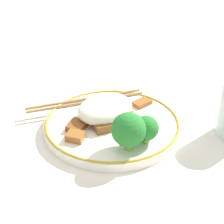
{
  "coord_description": "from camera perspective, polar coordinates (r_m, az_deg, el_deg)",
  "views": [
    {
      "loc": [
        -0.37,
        -0.4,
        0.36
      ],
      "look_at": [
        0.0,
        0.0,
        0.04
      ],
      "focal_mm": 60.0,
      "sensor_mm": 36.0,
      "label": 1
    }
  ],
  "objects": [
    {
      "name": "meat_near_right",
      "position": [
        0.7,
        4.57,
        1.38
      ],
      "size": [
        0.03,
        0.02,
        0.01
      ],
      "color": "#995B28",
      "rests_on": "plate"
    },
    {
      "name": "meat_near_back",
      "position": [
        0.65,
        2.39,
        -0.87
      ],
      "size": [
        0.03,
        0.03,
        0.01
      ],
      "color": "#995B28",
      "rests_on": "plate"
    },
    {
      "name": "plate",
      "position": [
        0.65,
        -0.0,
        -1.98
      ],
      "size": [
        0.23,
        0.23,
        0.02
      ],
      "color": "white",
      "rests_on": "ground_plane"
    },
    {
      "name": "meat_mid_left",
      "position": [
        0.68,
        0.79,
        0.82
      ],
      "size": [
        0.03,
        0.03,
        0.01
      ],
      "color": "#995B28",
      "rests_on": "plate"
    },
    {
      "name": "meat_on_rice_edge",
      "position": [
        0.6,
        -5.7,
        -3.65
      ],
      "size": [
        0.03,
        0.04,
        0.01
      ],
      "color": "#995B28",
      "rests_on": "plate"
    },
    {
      "name": "broccoli_back_left",
      "position": [
        0.56,
        2.54,
        -2.75
      ],
      "size": [
        0.05,
        0.05,
        0.06
      ],
      "color": "#7FB756",
      "rests_on": "plate"
    },
    {
      "name": "meat_near_front",
      "position": [
        0.63,
        -5.35,
        -2.11
      ],
      "size": [
        0.04,
        0.04,
        0.01
      ],
      "color": "brown",
      "rests_on": "plate"
    },
    {
      "name": "rice_mound",
      "position": [
        0.65,
        -0.89,
        0.61
      ],
      "size": [
        0.1,
        0.08,
        0.04
      ],
      "color": "white",
      "rests_on": "plate"
    },
    {
      "name": "meat_near_left",
      "position": [
        0.62,
        -1.55,
        -2.11
      ],
      "size": [
        0.04,
        0.04,
        0.01
      ],
      "color": "brown",
      "rests_on": "plate"
    },
    {
      "name": "chopsticks",
      "position": [
        0.71,
        -4.09,
        1.74
      ],
      "size": [
        0.21,
        0.1,
        0.01
      ],
      "color": "#AD8451",
      "rests_on": "plate"
    },
    {
      "name": "broccoli_back_center",
      "position": [
        0.59,
        5.44,
        -2.39
      ],
      "size": [
        0.04,
        0.04,
        0.05
      ],
      "color": "#7FB756",
      "rests_on": "plate"
    },
    {
      "name": "ground_plane",
      "position": [
        0.65,
        -0.0,
        -2.7
      ],
      "size": [
        3.0,
        3.0,
        0.0
      ],
      "primitive_type": "plane",
      "color": "silver"
    }
  ]
}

